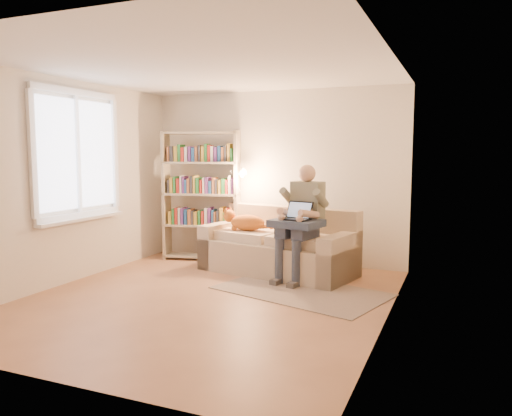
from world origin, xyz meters
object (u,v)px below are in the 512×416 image
at_px(cat, 243,222).
at_px(bookshelf, 202,189).
at_px(sofa, 279,249).
at_px(laptop, 298,215).
at_px(person, 302,215).

relative_size(cat, bookshelf, 0.39).
bearing_deg(sofa, cat, -165.27).
bearing_deg(laptop, bookshelf, 169.93).
distance_m(person, cat, 0.98).
bearing_deg(person, sofa, 160.61).
bearing_deg(sofa, person, -19.39).
bearing_deg(cat, sofa, 14.73).
relative_size(laptop, bookshelf, 0.20).
bearing_deg(bookshelf, person, -30.19).
height_order(sofa, person, person).
xyz_separation_m(sofa, laptop, (0.40, -0.38, 0.55)).
bearing_deg(sofa, laptop, -32.12).
relative_size(sofa, bookshelf, 1.13).
distance_m(laptop, bookshelf, 1.96).
relative_size(cat, laptop, 1.93).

